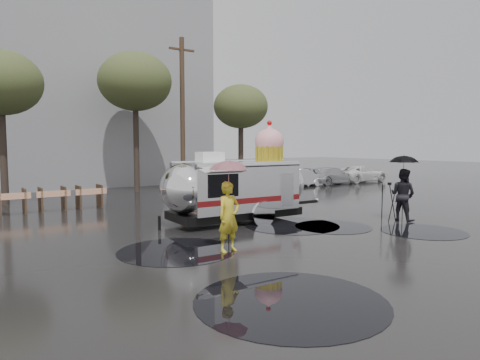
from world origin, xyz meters
TOP-DOWN VIEW (x-y plane):
  - ground at (0.00, 0.00)m, footprint 120.00×120.00m
  - puddles at (-1.08, -0.32)m, footprint 10.53×8.73m
  - grey_building at (-4.00, 24.00)m, footprint 22.00×12.00m
  - utility_pole at (2.50, 14.00)m, footprint 1.60×0.28m
  - tree_left at (-7.00, 13.00)m, footprint 3.64×3.64m
  - tree_mid at (0.00, 15.00)m, footprint 4.20×4.20m
  - tree_right at (6.00, 13.00)m, footprint 3.36×3.36m
  - barricade_row at (-5.55, 9.96)m, footprint 4.30×0.80m
  - parked_cars at (11.78, 12.00)m, footprint 13.20×1.90m
  - airstream_trailer at (-0.53, 3.61)m, footprint 6.92×2.67m
  - person_left at (-3.12, 0.13)m, footprint 0.70×0.52m
  - umbrella_pink at (-3.12, 0.13)m, footprint 1.24×1.24m
  - person_right at (4.50, 0.37)m, footprint 0.62×0.97m
  - umbrella_black at (4.50, 0.37)m, footprint 1.25×1.25m
  - tripod at (4.13, 0.67)m, footprint 0.54×0.58m

SIDE VIEW (x-z plane):
  - ground at x=0.00m, z-range 0.00..0.00m
  - puddles at x=-1.08m, z-range 0.00..0.01m
  - barricade_row at x=-5.55m, z-range 0.02..1.02m
  - parked_cars at x=11.78m, z-range -0.03..1.47m
  - tripod at x=4.13m, z-range 0.11..1.51m
  - person_left at x=-3.12m, z-range 0.00..1.81m
  - person_right at x=4.50m, z-range 0.00..1.89m
  - airstream_trailer at x=-0.53m, z-range -0.56..3.17m
  - umbrella_pink at x=-3.12m, z-range 0.77..3.17m
  - umbrella_black at x=4.50m, z-range 0.77..3.18m
  - utility_pole at x=2.50m, z-range 0.12..9.12m
  - tree_right at x=6.00m, z-range 1.85..8.27m
  - tree_left at x=-7.00m, z-range 2.01..8.96m
  - tree_mid at x=0.00m, z-range 2.33..10.35m
  - grey_building at x=-4.00m, z-range 0.00..13.00m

